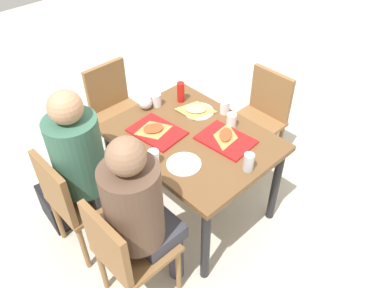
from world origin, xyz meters
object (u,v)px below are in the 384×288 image
pizza_slice_c (196,109)px  plastic_cup_c (157,100)px  foil_bundle (145,103)px  handbag (56,206)px  pizza_slice_a (153,129)px  person_in_red (85,160)px  condiment_bottle (181,92)px  chair_left_end (115,106)px  tray_red_near (157,132)px  person_in_brown_jacket (140,209)px  paper_plate_near_edge (184,164)px  soda_can (249,162)px  chair_far_side (262,114)px  paper_plate_center (199,111)px  plastic_cup_a (225,107)px  chair_near_left (73,198)px  pizza_slice_b (226,135)px  plastic_cup_b (154,157)px  plastic_cup_d (231,120)px  chair_near_right (124,251)px  main_table (192,146)px  tray_red_far (226,140)px

pizza_slice_c → plastic_cup_c: plastic_cup_c is taller
foil_bundle → handbag: bearing=-100.9°
pizza_slice_a → pizza_slice_c: (0.03, 0.38, -0.01)m
person_in_red → condiment_bottle: (-0.08, 0.90, 0.06)m
chair_left_end → tray_red_near: size_ratio=2.38×
person_in_red → foil_bundle: 0.68m
person_in_brown_jacket → condiment_bottle: (-0.64, 0.90, 0.06)m
condiment_bottle → plastic_cup_c: bearing=-116.2°
person_in_red → paper_plate_near_edge: 0.62m
person_in_brown_jacket → soda_can: 0.72m
chair_left_end → foil_bundle: size_ratio=8.58×
chair_far_side → paper_plate_center: bearing=-106.2°
chair_far_side → person_in_red: size_ratio=0.68×
person_in_brown_jacket → handbag: person_in_brown_jacket is taller
handbag → pizza_slice_a: bearing=58.3°
chair_far_side → condiment_bottle: bearing=-122.2°
plastic_cup_a → handbag: size_ratio=0.31×
chair_near_left → pizza_slice_b: 1.08m
plastic_cup_b → soda_can: soda_can is taller
paper_plate_center → plastic_cup_a: plastic_cup_a is taller
pizza_slice_a → plastic_cup_c: (-0.23, 0.22, 0.03)m
chair_left_end → person_in_red: size_ratio=0.68×
condiment_bottle → pizza_slice_a: bearing=-69.8°
person_in_brown_jacket → plastic_cup_d: bearing=100.1°
person_in_red → person_in_brown_jacket: 0.56m
foil_bundle → pizza_slice_a: bearing=-28.3°
plastic_cup_d → plastic_cup_b: bearing=-97.5°
pizza_slice_b → paper_plate_center: bearing=165.8°
pizza_slice_a → handbag: bearing=-121.7°
person_in_red → foil_bundle: bearing=106.8°
paper_plate_center → pizza_slice_c: 0.03m
chair_near_right → plastic_cup_d: bearing=98.8°
chair_near_right → paper_plate_center: 1.15m
chair_near_right → plastic_cup_c: bearing=129.7°
paper_plate_near_edge → soda_can: 0.40m
pizza_slice_b → foil_bundle: 0.67m
chair_near_right → chair_left_end: same height
plastic_cup_a → soda_can: soda_can is taller
paper_plate_center → paper_plate_near_edge: bearing=-54.4°
plastic_cup_c → plastic_cup_d: bearing=20.8°
main_table → person_in_red: person_in_red is taller
chair_near_left → tray_red_far: bearing=63.1°
paper_plate_center → plastic_cup_b: plastic_cup_b is taller
chair_near_right → person_in_brown_jacket: 0.28m
plastic_cup_a → tray_red_far: bearing=-46.3°
chair_left_end → foil_bundle: (0.47, -0.02, 0.27)m
pizza_slice_a → plastic_cup_a: (0.19, 0.52, 0.03)m
person_in_brown_jacket → pizza_slice_b: person_in_brown_jacket is taller
tray_red_near → plastic_cup_d: plastic_cup_d is taller
person_in_brown_jacket → tray_red_near: (-0.47, 0.52, -0.02)m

